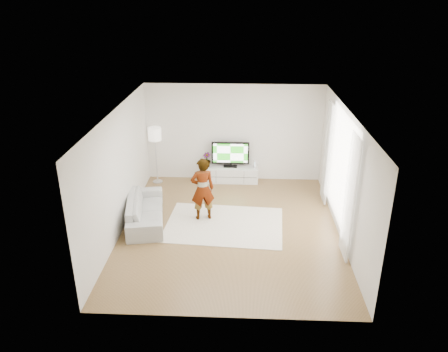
{
  "coord_description": "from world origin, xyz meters",
  "views": [
    {
      "loc": [
        0.27,
        -8.89,
        5.15
      ],
      "look_at": [
        -0.16,
        0.4,
        1.17
      ],
      "focal_mm": 35.0,
      "sensor_mm": 36.0,
      "label": 1
    }
  ],
  "objects_px": {
    "player": "(203,189)",
    "sofa": "(145,210)",
    "media_console": "(230,174)",
    "television": "(230,153)",
    "floor_lamp": "(155,136)",
    "rug": "(224,224)"
  },
  "relations": [
    {
      "from": "media_console",
      "to": "player",
      "type": "height_order",
      "value": "player"
    },
    {
      "from": "television",
      "to": "floor_lamp",
      "type": "relative_size",
      "value": 0.66
    },
    {
      "from": "television",
      "to": "floor_lamp",
      "type": "bearing_deg",
      "value": -175.56
    },
    {
      "from": "floor_lamp",
      "to": "player",
      "type": "bearing_deg",
      "value": -54.62
    },
    {
      "from": "television",
      "to": "rug",
      "type": "xyz_separation_m",
      "value": [
        -0.06,
        -2.6,
        -0.85
      ]
    },
    {
      "from": "rug",
      "to": "television",
      "type": "bearing_deg",
      "value": 88.77
    },
    {
      "from": "television",
      "to": "sofa",
      "type": "bearing_deg",
      "value": -128.0
    },
    {
      "from": "rug",
      "to": "sofa",
      "type": "distance_m",
      "value": 1.93
    },
    {
      "from": "player",
      "to": "sofa",
      "type": "distance_m",
      "value": 1.46
    },
    {
      "from": "television",
      "to": "rug",
      "type": "relative_size",
      "value": 0.39
    },
    {
      "from": "rug",
      "to": "floor_lamp",
      "type": "bearing_deg",
      "value": 130.15
    },
    {
      "from": "media_console",
      "to": "sofa",
      "type": "relative_size",
      "value": 0.76
    },
    {
      "from": "rug",
      "to": "player",
      "type": "bearing_deg",
      "value": 151.42
    },
    {
      "from": "player",
      "to": "sofa",
      "type": "xyz_separation_m",
      "value": [
        -1.37,
        -0.19,
        -0.48
      ]
    },
    {
      "from": "media_console",
      "to": "television",
      "type": "bearing_deg",
      "value": 90.0
    },
    {
      "from": "player",
      "to": "sofa",
      "type": "height_order",
      "value": "player"
    },
    {
      "from": "media_console",
      "to": "sofa",
      "type": "xyz_separation_m",
      "value": [
        -1.96,
        -2.47,
        0.08
      ]
    },
    {
      "from": "media_console",
      "to": "player",
      "type": "bearing_deg",
      "value": -104.42
    },
    {
      "from": "rug",
      "to": "floor_lamp",
      "type": "height_order",
      "value": "floor_lamp"
    },
    {
      "from": "rug",
      "to": "player",
      "type": "xyz_separation_m",
      "value": [
        -0.53,
        0.29,
        0.78
      ]
    },
    {
      "from": "sofa",
      "to": "television",
      "type": "bearing_deg",
      "value": -48.54
    },
    {
      "from": "floor_lamp",
      "to": "rug",
      "type": "bearing_deg",
      "value": -49.85
    }
  ]
}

